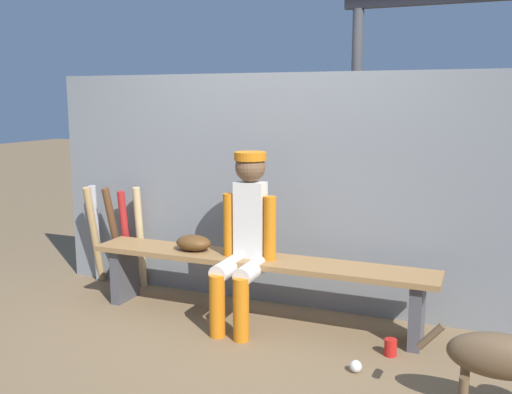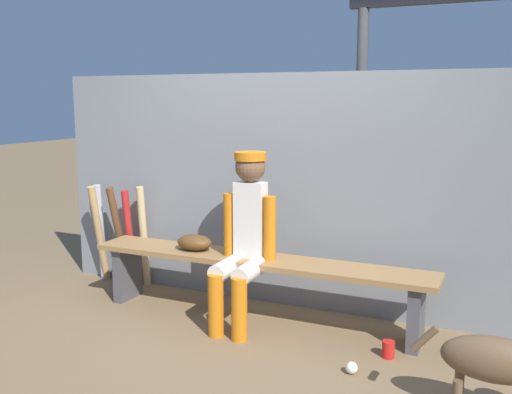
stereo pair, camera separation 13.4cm
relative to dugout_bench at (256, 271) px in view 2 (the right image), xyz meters
name	(u,v)px [view 2 (the right image)]	position (x,y,z in m)	size (l,w,h in m)	color
ground_plane	(256,320)	(0.00, 0.00, -0.38)	(30.00, 30.00, 0.00)	brown
chainlink_fence	(277,191)	(0.00, 0.41, 0.54)	(3.96, 0.03, 1.82)	gray
dugout_bench	(256,271)	(0.00, 0.00, 0.00)	(2.62, 0.36, 0.48)	olive
player_seated	(244,233)	(-0.04, -0.11, 0.31)	(0.41, 0.55, 1.26)	silver
baseball_glove	(195,242)	(-0.52, 0.00, 0.16)	(0.28, 0.20, 0.12)	#593819
bat_wood_natural	(144,237)	(-1.21, 0.31, 0.07)	(0.06, 0.06, 0.89)	tan
bat_aluminum_red	(130,238)	(-1.33, 0.28, 0.05)	(0.06, 0.06, 0.85)	#B22323
bat_wood_dark	(119,235)	(-1.44, 0.28, 0.07)	(0.06, 0.06, 0.89)	brown
bat_wood_tan	(99,234)	(-1.65, 0.27, 0.06)	(0.06, 0.06, 0.89)	tan
bat_aluminum_silver	(101,232)	(-1.68, 0.32, 0.06)	(0.06, 0.06, 0.88)	#B7B7BC
baseball	(352,368)	(0.87, -0.54, -0.34)	(0.07, 0.07, 0.07)	white
cup_on_ground	(388,349)	(1.03, -0.23, -0.32)	(0.08, 0.08, 0.11)	red
cup_on_bench	(229,247)	(-0.23, 0.01, 0.16)	(0.08, 0.08, 0.11)	#1E47AD
dog	(506,362)	(1.71, -0.76, -0.04)	(0.84, 0.20, 0.49)	brown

